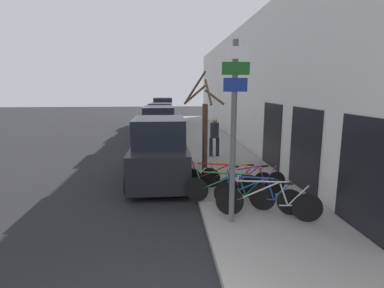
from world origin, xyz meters
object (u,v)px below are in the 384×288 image
at_px(bicycle_5, 236,178).
at_px(bicycle_3, 252,184).
at_px(pedestrian_near, 214,134).
at_px(bicycle_0, 268,202).
at_px(parked_car_0, 160,153).
at_px(signpost, 234,128).
at_px(parked_car_3, 163,113).
at_px(street_tree, 204,128).
at_px(bicycle_1, 257,196).
at_px(bicycle_2, 228,191).
at_px(parked_car_2, 161,120).
at_px(parked_car_1, 159,130).
at_px(bicycle_4, 220,181).

bearing_deg(bicycle_5, bicycle_3, -132.26).
relative_size(bicycle_3, pedestrian_near, 1.23).
height_order(bicycle_0, parked_car_0, parked_car_0).
bearing_deg(bicycle_3, signpost, 132.42).
distance_m(parked_car_3, street_tree, 15.60).
bearing_deg(bicycle_1, signpost, 153.32).
height_order(bicycle_2, parked_car_2, parked_car_2).
height_order(bicycle_0, bicycle_2, bicycle_0).
bearing_deg(parked_car_2, parked_car_3, 91.37).
distance_m(bicycle_5, parked_car_2, 12.92).
relative_size(signpost, bicycle_0, 1.72).
xyz_separation_m(parked_car_0, parked_car_1, (-0.16, 5.69, 0.02)).
height_order(signpost, bicycle_2, signpost).
height_order(bicycle_5, parked_car_3, parked_car_3).
xyz_separation_m(bicycle_3, parked_car_2, (-2.74, 13.31, 0.44)).
bearing_deg(parked_car_0, bicycle_5, -35.03).
relative_size(bicycle_2, bicycle_4, 1.02).
relative_size(parked_car_3, street_tree, 1.23).
height_order(parked_car_1, parked_car_3, parked_car_3).
xyz_separation_m(parked_car_1, street_tree, (1.78, -5.04, 0.72)).
xyz_separation_m(signpost, pedestrian_near, (0.68, 6.72, -1.16)).
xyz_separation_m(signpost, parked_car_3, (-1.72, 19.90, -1.25)).
height_order(bicycle_2, bicycle_5, bicycle_2).
xyz_separation_m(bicycle_5, parked_car_0, (-2.30, 1.61, 0.48)).
bearing_deg(parked_car_2, bicycle_5, -76.50).
height_order(parked_car_0, pedestrian_near, parked_car_0).
bearing_deg(parked_car_1, signpost, -79.82).
relative_size(signpost, bicycle_2, 1.84).
height_order(bicycle_4, pedestrian_near, pedestrian_near).
relative_size(bicycle_2, bicycle_5, 1.05).
distance_m(bicycle_4, parked_car_2, 13.08).
xyz_separation_m(bicycle_0, parked_car_0, (-2.56, 3.63, 0.45)).
height_order(bicycle_0, parked_car_1, parked_car_1).
height_order(bicycle_2, parked_car_3, parked_car_3).
height_order(parked_car_2, street_tree, street_tree).
bearing_deg(bicycle_2, bicycle_4, 28.95).
distance_m(signpost, bicycle_5, 2.86).
bearing_deg(bicycle_3, parked_car_0, 32.81).
xyz_separation_m(signpost, bicycle_2, (0.12, 0.97, -1.78)).
bearing_deg(street_tree, bicycle_3, -71.20).
distance_m(bicycle_1, bicycle_4, 1.46).
xyz_separation_m(bicycle_0, bicycle_3, (0.04, 1.39, -0.01)).
bearing_deg(bicycle_5, parked_car_2, 33.24).
distance_m(bicycle_1, bicycle_2, 0.75).
height_order(bicycle_0, bicycle_1, bicycle_0).
distance_m(bicycle_2, parked_car_3, 19.03).
bearing_deg(pedestrian_near, bicycle_4, -97.65).
xyz_separation_m(bicycle_3, parked_car_3, (-2.63, 18.39, 0.53)).
xyz_separation_m(parked_car_0, parked_car_2, (-0.14, 11.07, -0.02)).
bearing_deg(parked_car_0, pedestrian_near, 51.44).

